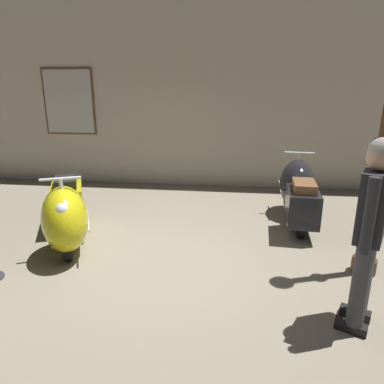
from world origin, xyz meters
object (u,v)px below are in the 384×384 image
Objects in this scene: scooter_0 at (66,214)px; lamppost at (383,142)px; scooter_1 at (298,191)px; visitor_1 at (371,224)px.

lamppost is at bearing 62.79° from scooter_0.
scooter_0 is 0.61× the size of lamppost.
scooter_1 is 2.06m from lamppost.
scooter_1 is at bearing 90.04° from scooter_0.
lamppost is 1.23m from visitor_1.
lamppost reaches higher than scooter_1.
scooter_0 is 3.95m from lamppost.
scooter_1 is 1.02× the size of visitor_1.
lamppost reaches higher than visitor_1.
scooter_0 reaches higher than scooter_1.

